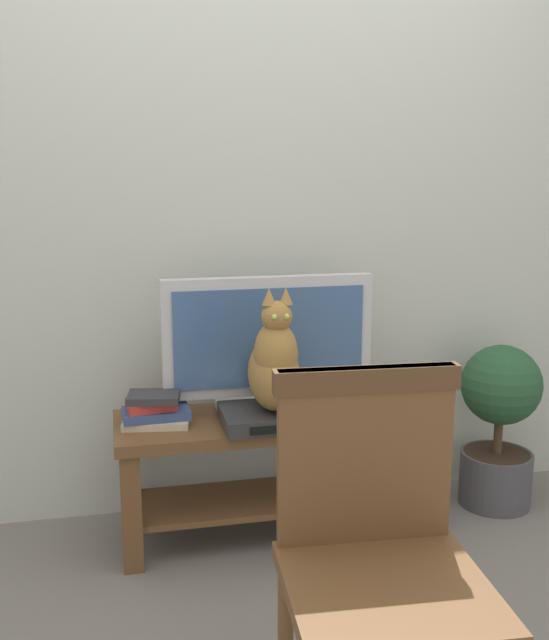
# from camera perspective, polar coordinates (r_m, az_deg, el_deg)

# --- Properties ---
(ground_plane) EXTENTS (12.00, 12.00, 0.00)m
(ground_plane) POSITION_cam_1_polar(r_m,az_deg,el_deg) (2.58, 2.06, -21.18)
(ground_plane) COLOR slate
(back_wall) EXTENTS (7.00, 0.12, 2.80)m
(back_wall) POSITION_cam_1_polar(r_m,az_deg,el_deg) (3.01, -1.95, 11.78)
(back_wall) COLOR #B7BCB2
(back_wall) RESTS_ON ground
(tv_stand) EXTENTS (1.16, 0.40, 0.48)m
(tv_stand) POSITION_cam_1_polar(r_m,az_deg,el_deg) (2.86, -0.22, -10.10)
(tv_stand) COLOR brown
(tv_stand) RESTS_ON ground
(tv) EXTENTS (0.79, 0.20, 0.52)m
(tv) POSITION_cam_1_polar(r_m,az_deg,el_deg) (2.78, -0.47, -1.84)
(tv) COLOR #B7B7BC
(tv) RESTS_ON tv_stand
(media_box) EXTENTS (0.38, 0.28, 0.06)m
(media_box) POSITION_cam_1_polar(r_m,az_deg,el_deg) (2.72, -0.02, -7.39)
(media_box) COLOR #2D2D30
(media_box) RESTS_ON tv_stand
(cat) EXTENTS (0.20, 0.37, 0.45)m
(cat) POSITION_cam_1_polar(r_m,az_deg,el_deg) (2.64, 0.08, -3.44)
(cat) COLOR olive
(cat) RESTS_ON media_box
(wooden_chair) EXTENTS (0.49, 0.49, 0.93)m
(wooden_chair) POSITION_cam_1_polar(r_m,az_deg,el_deg) (1.83, 7.92, -16.40)
(wooden_chair) COLOR brown
(wooden_chair) RESTS_ON ground
(book_stack) EXTENTS (0.25, 0.18, 0.12)m
(book_stack) POSITION_cam_1_polar(r_m,az_deg,el_deg) (2.73, -9.19, -6.87)
(book_stack) COLOR beige
(book_stack) RESTS_ON tv_stand
(potted_plant) EXTENTS (0.33, 0.33, 0.69)m
(potted_plant) POSITION_cam_1_polar(r_m,az_deg,el_deg) (3.23, 16.85, -7.36)
(potted_plant) COLOR #47474C
(potted_plant) RESTS_ON ground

